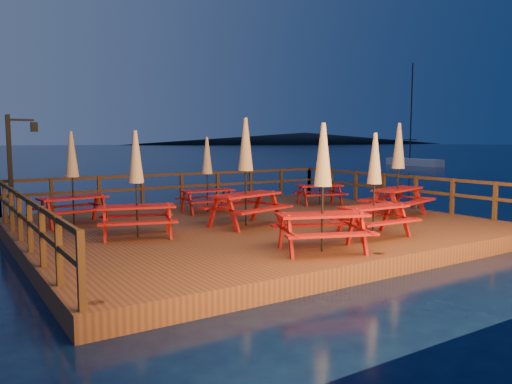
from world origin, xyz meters
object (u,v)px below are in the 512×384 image
at_px(lamp_post, 16,156).
at_px(picnic_table_1, 398,168).
at_px(picnic_table_2, 207,173).
at_px(picnic_table_0, 72,176).
at_px(sailboat, 414,162).

height_order(lamp_post, picnic_table_1, lamp_post).
relative_size(lamp_post, picnic_table_2, 1.27).
bearing_deg(lamp_post, picnic_table_2, -22.99).
relative_size(lamp_post, picnic_table_0, 1.20).
relative_size(lamp_post, picnic_table_1, 1.08).
distance_m(lamp_post, picnic_table_2, 5.62).
bearing_deg(picnic_table_2, picnic_table_0, -175.94).
bearing_deg(picnic_table_1, lamp_post, 132.45).
height_order(lamp_post, sailboat, sailboat).
height_order(sailboat, picnic_table_2, sailboat).
distance_m(picnic_table_1, picnic_table_2, 5.81).
height_order(picnic_table_0, picnic_table_2, picnic_table_0).
bearing_deg(picnic_table_0, sailboat, 20.63).
bearing_deg(sailboat, picnic_table_2, -141.77).
xyz_separation_m(picnic_table_1, picnic_table_2, (-4.43, 3.74, -0.21)).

